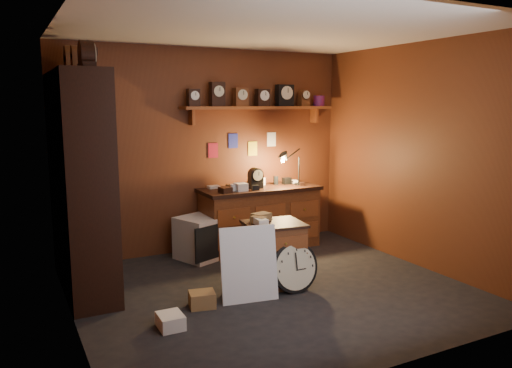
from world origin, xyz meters
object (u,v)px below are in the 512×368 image
object	(u,v)px
workbench	(260,214)
big_round_clock	(294,267)
low_cabinet	(274,251)
shelving_unit	(77,174)

from	to	relation	value
workbench	big_round_clock	size ratio (longest dim) A/B	3.03
low_cabinet	big_round_clock	bearing A→B (deg)	-63.53
low_cabinet	big_round_clock	size ratio (longest dim) A/B	1.46
workbench	low_cabinet	bearing A→B (deg)	-111.54
shelving_unit	low_cabinet	xyz separation A→B (m)	(1.88, -0.85, -0.87)
workbench	big_round_clock	distance (m)	1.69
shelving_unit	big_round_clock	size ratio (longest dim) A/B	4.73
big_round_clock	workbench	bearing A→B (deg)	74.92
shelving_unit	big_round_clock	bearing A→B (deg)	-29.55
shelving_unit	low_cabinet	world-z (taller)	shelving_unit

